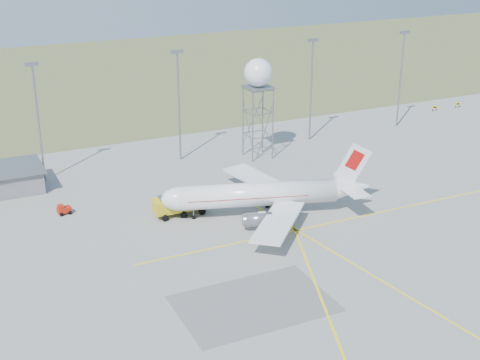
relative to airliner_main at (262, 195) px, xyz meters
name	(u,v)px	position (x,y,z in m)	size (l,w,h in m)	color
ground	(476,328)	(7.65, -37.03, -3.34)	(400.00, 400.00, 0.00)	gray
grass_strip	(123,76)	(7.65, 102.97, -3.33)	(400.00, 120.00, 0.03)	#586437
mast_a	(37,113)	(-27.35, 28.97, 8.73)	(2.20, 0.50, 20.50)	slate
mast_b	(179,96)	(-2.35, 28.97, 8.73)	(2.20, 0.50, 20.50)	slate
mast_c	(312,81)	(25.65, 28.97, 8.73)	(2.20, 0.50, 20.50)	slate
mast_d	(401,71)	(47.65, 28.97, 8.73)	(2.20, 0.50, 20.50)	slate
taxi_sign_near	(435,107)	(63.25, 34.96, -2.46)	(1.60, 0.17, 1.20)	black
taxi_sign_far	(458,104)	(70.25, 34.96, -2.46)	(1.60, 0.17, 1.20)	black
airliner_main	(262,195)	(0.00, 0.00, 0.00)	(31.53, 29.86, 10.91)	white
radar_tower	(258,103)	(11.26, 23.93, 7.19)	(5.19, 5.19, 18.78)	slate
fire_truck	(182,204)	(-10.94, 5.51, -1.75)	(8.37, 3.45, 3.33)	gold
baggage_tug	(64,210)	(-27.28, 13.24, -2.75)	(2.16, 1.82, 1.57)	#AA1D0C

